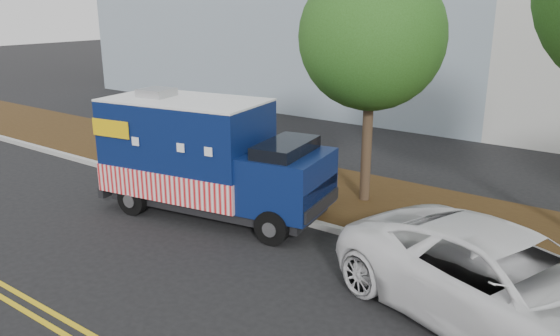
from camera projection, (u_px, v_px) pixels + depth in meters
The scene contains 9 objects.
ground at pixel (235, 233), 12.65m from camera, with size 120.00×120.00×0.00m, color black.
curb at pixel (271, 212), 13.71m from camera, with size 120.00×0.18×0.15m, color #9E9E99.
mulch_strip at pixel (316, 190), 15.32m from camera, with size 120.00×4.00×0.15m, color #32200E.
centerline_near at pixel (63, 319), 9.22m from camera, with size 120.00×0.10×0.01m, color gold.
centerline_far at pixel (49, 325), 9.02m from camera, with size 120.00×0.10×0.01m, color gold.
tree_b at pixel (372, 37), 13.18m from camera, with size 3.58×3.58×6.12m.
sign_post at pixel (194, 149), 15.26m from camera, with size 0.06×0.06×2.40m, color #473828.
food_truck at pixel (204, 160), 13.53m from camera, with size 6.07×3.06×3.06m.
white_car at pixel (506, 284), 8.73m from camera, with size 2.68×5.82×1.62m, color white.
Camera 1 is at (7.74, -8.78, 5.13)m, focal length 35.00 mm.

